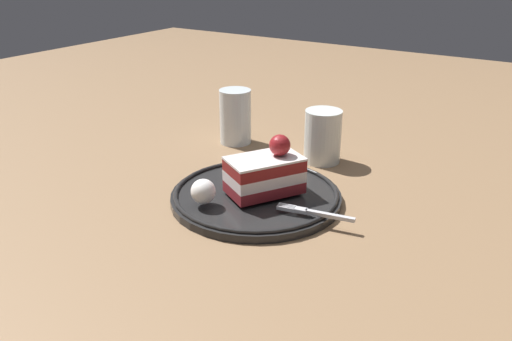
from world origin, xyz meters
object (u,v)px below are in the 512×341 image
(dessert_plate, at_px, (256,195))
(whipped_cream_dollop, at_px, (203,191))
(fork, at_px, (313,212))
(drink_glass_far, at_px, (323,139))
(cake_slice, at_px, (266,173))
(drink_glass_near, at_px, (235,120))

(dessert_plate, relative_size, whipped_cream_dollop, 7.15)
(fork, bearing_deg, drink_glass_far, 23.44)
(cake_slice, xyz_separation_m, fork, (-0.02, -0.09, -0.03))
(cake_slice, bearing_deg, dessert_plate, 106.39)
(whipped_cream_dollop, distance_m, drink_glass_far, 0.26)
(whipped_cream_dollop, bearing_deg, drink_glass_far, -10.84)
(dessert_plate, relative_size, fork, 2.35)
(dessert_plate, distance_m, drink_glass_far, 0.19)
(drink_glass_near, bearing_deg, dessert_plate, -138.23)
(drink_glass_near, bearing_deg, fork, -127.63)
(drink_glass_far, bearing_deg, drink_glass_near, 90.92)
(fork, distance_m, drink_glass_near, 0.33)
(cake_slice, relative_size, drink_glass_far, 1.34)
(cake_slice, bearing_deg, drink_glass_far, 0.57)
(cake_slice, bearing_deg, drink_glass_near, 44.66)
(drink_glass_far, bearing_deg, dessert_plate, 176.41)
(cake_slice, height_order, whipped_cream_dollop, cake_slice)
(dessert_plate, height_order, drink_glass_near, drink_glass_near)
(whipped_cream_dollop, distance_m, fork, 0.15)
(cake_slice, bearing_deg, fork, -105.95)
(whipped_cream_dollop, bearing_deg, drink_glass_near, 26.25)
(drink_glass_far, bearing_deg, whipped_cream_dollop, 169.16)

